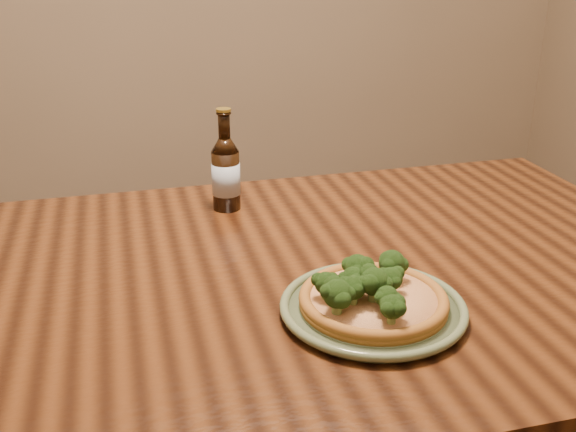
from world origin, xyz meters
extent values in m
cube|color=#41210E|center=(0.00, 0.10, 0.73)|extent=(1.60, 0.90, 0.04)
cylinder|color=#41210E|center=(0.73, 0.48, 0.35)|extent=(0.07, 0.07, 0.71)
cylinder|color=#586646|center=(0.16, -0.07, 0.76)|extent=(0.25, 0.25, 0.01)
torus|color=#586646|center=(0.16, -0.07, 0.76)|extent=(0.28, 0.28, 0.01)
torus|color=#586646|center=(0.16, -0.07, 0.76)|extent=(0.22, 0.22, 0.01)
cylinder|color=#905B20|center=(0.16, -0.07, 0.77)|extent=(0.22, 0.22, 0.01)
torus|color=#905B20|center=(0.16, -0.07, 0.78)|extent=(0.22, 0.22, 0.02)
cylinder|color=#FEE29B|center=(0.16, -0.07, 0.78)|extent=(0.19, 0.19, 0.01)
sphere|color=#274917|center=(0.09, -0.10, 0.81)|extent=(0.04, 0.04, 0.04)
sphere|color=#274917|center=(0.15, -0.08, 0.81)|extent=(0.06, 0.06, 0.04)
sphere|color=#274917|center=(0.18, -0.07, 0.80)|extent=(0.05, 0.05, 0.03)
sphere|color=#274917|center=(0.15, -0.03, 0.81)|extent=(0.05, 0.05, 0.04)
sphere|color=#274917|center=(0.09, -0.06, 0.80)|extent=(0.05, 0.05, 0.03)
sphere|color=#274917|center=(0.20, -0.03, 0.81)|extent=(0.06, 0.06, 0.04)
sphere|color=#274917|center=(0.16, -0.12, 0.80)|extent=(0.04, 0.04, 0.03)
sphere|color=#274917|center=(0.15, -0.14, 0.80)|extent=(0.05, 0.05, 0.03)
sphere|color=#274917|center=(0.13, -0.05, 0.80)|extent=(0.04, 0.04, 0.03)
sphere|color=#274917|center=(0.12, -0.08, 0.80)|extent=(0.04, 0.04, 0.04)
cylinder|color=black|center=(0.02, 0.40, 0.81)|extent=(0.06, 0.06, 0.12)
cone|color=black|center=(0.02, 0.40, 0.89)|extent=(0.06, 0.06, 0.03)
cylinder|color=black|center=(0.02, 0.40, 0.93)|extent=(0.02, 0.02, 0.05)
torus|color=black|center=(0.02, 0.40, 0.95)|extent=(0.03, 0.03, 0.00)
cylinder|color=#A58C33|center=(0.02, 0.40, 0.96)|extent=(0.03, 0.03, 0.01)
cylinder|color=#AFC0D3|center=(0.02, 0.40, 0.82)|extent=(0.06, 0.06, 0.07)
camera|label=1|loc=(-0.18, -0.88, 1.27)|focal=42.00mm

